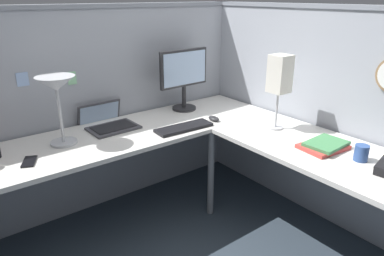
% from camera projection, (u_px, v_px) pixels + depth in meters
% --- Properties ---
extents(ground_plane, '(6.80, 6.80, 0.00)m').
position_uv_depth(ground_plane, '(207.00, 230.00, 2.63)').
color(ground_plane, '#2D3842').
extents(cubicle_wall_back, '(2.57, 0.12, 1.58)m').
position_uv_depth(cubicle_wall_back, '(103.00, 109.00, 2.78)').
color(cubicle_wall_back, '#999EA8').
rests_on(cubicle_wall_back, ground).
extents(cubicle_wall_right, '(0.12, 2.37, 1.58)m').
position_uv_depth(cubicle_wall_right, '(321.00, 115.00, 2.64)').
color(cubicle_wall_right, '#999EA8').
rests_on(cubicle_wall_right, ground).
extents(desk, '(2.35, 2.15, 0.73)m').
position_uv_depth(desk, '(196.00, 161.00, 2.28)').
color(desk, silver).
rests_on(desk, ground).
extents(monitor, '(0.46, 0.20, 0.50)m').
position_uv_depth(monitor, '(184.00, 75.00, 2.89)').
color(monitor, '#232326').
rests_on(monitor, desk).
extents(laptop, '(0.35, 0.39, 0.22)m').
position_uv_depth(laptop, '(107.00, 122.00, 2.61)').
color(laptop, '#38383D').
rests_on(laptop, desk).
extents(keyboard, '(0.44, 0.16, 0.02)m').
position_uv_depth(keyboard, '(184.00, 128.00, 2.55)').
color(keyboard, black).
rests_on(keyboard, desk).
extents(computer_mouse, '(0.06, 0.10, 0.03)m').
position_uv_depth(computer_mouse, '(214.00, 119.00, 2.71)').
color(computer_mouse, '#232326').
rests_on(computer_mouse, desk).
extents(desk_lamp_dome, '(0.24, 0.24, 0.44)m').
position_uv_depth(desk_lamp_dome, '(57.00, 89.00, 2.17)').
color(desk_lamp_dome, '#B7BABF').
rests_on(desk_lamp_dome, desk).
extents(cell_phone, '(0.12, 0.16, 0.01)m').
position_uv_depth(cell_phone, '(29.00, 162.00, 2.04)').
color(cell_phone, black).
rests_on(cell_phone, desk).
extents(book_stack, '(0.30, 0.24, 0.04)m').
position_uv_depth(book_stack, '(324.00, 145.00, 2.22)').
color(book_stack, '#BF3F38').
rests_on(book_stack, desk).
extents(desk_lamp_paper, '(0.13, 0.13, 0.53)m').
position_uv_depth(desk_lamp_paper, '(280.00, 76.00, 2.43)').
color(desk_lamp_paper, '#B7BABF').
rests_on(desk_lamp_paper, desk).
extents(coffee_mug, '(0.08, 0.08, 0.10)m').
position_uv_depth(coffee_mug, '(361.00, 153.00, 2.05)').
color(coffee_mug, '#2D4C8C').
rests_on(coffee_mug, desk).
extents(pinned_note_leftmost, '(0.07, 0.00, 0.09)m').
position_uv_depth(pinned_note_leftmost, '(23.00, 79.00, 2.31)').
color(pinned_note_leftmost, '#99B7E5').
extents(pinned_note_rightmost, '(0.06, 0.00, 0.09)m').
position_uv_depth(pinned_note_rightmost, '(72.00, 78.00, 2.51)').
color(pinned_note_rightmost, '#8CCC99').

